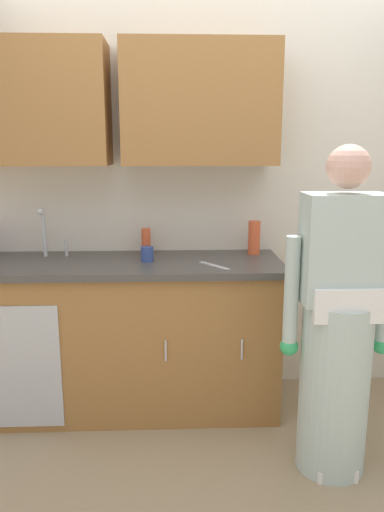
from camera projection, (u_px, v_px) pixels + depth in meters
ground_plane at (218, 472)px, 2.50m from camera, size 9.00×9.00×0.00m
kitchen_wall_with_uppers at (185, 168)px, 3.14m from camera, size 4.80×0.44×2.70m
counter_cabinet at (120, 338)px, 3.06m from camera, size 1.90×0.62×0.90m
countertop at (118, 264)px, 2.96m from camera, size 1.96×0.66×0.04m
sink at (46, 264)px, 2.95m from camera, size 0.50×0.36×0.35m
person_at_sink at (337, 339)px, 2.40m from camera, size 0.55×0.34×1.62m
bottle_water_tall at (146, 241)px, 3.13m from camera, size 0.06×0.06×0.17m
bottle_dish_liquid at (254, 238)px, 3.12m from camera, size 0.08×0.08×0.21m
cup_by_sink at (147, 254)px, 2.94m from camera, size 0.08×0.08×0.09m
knife_on_counter at (214, 266)px, 2.82m from camera, size 0.16×0.21×0.01m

